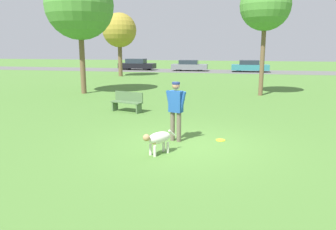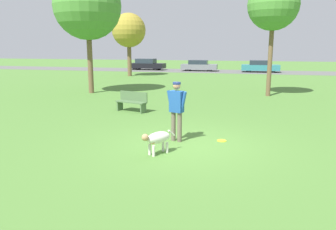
# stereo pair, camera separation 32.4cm
# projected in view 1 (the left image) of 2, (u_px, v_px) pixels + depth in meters

# --- Properties ---
(ground_plane) EXTENTS (120.00, 120.00, 0.00)m
(ground_plane) POSITION_uv_depth(u_px,v_px,m) (186.00, 144.00, 9.28)
(ground_plane) COLOR #4C7A33
(far_road_strip) EXTENTS (120.00, 6.00, 0.01)m
(far_road_strip) POSITION_uv_depth(u_px,v_px,m) (229.00, 71.00, 37.09)
(far_road_strip) COLOR #5B5B59
(far_road_strip) RESTS_ON ground_plane
(person) EXTENTS (0.65, 0.33, 1.73)m
(person) POSITION_uv_depth(u_px,v_px,m) (176.00, 107.00, 9.38)
(person) COLOR #665B4C
(person) RESTS_ON ground_plane
(dog) EXTENTS (0.70, 0.95, 0.60)m
(dog) POSITION_uv_depth(u_px,v_px,m) (158.00, 139.00, 8.31)
(dog) COLOR silver
(dog) RESTS_ON ground_plane
(frisbee) EXTENTS (0.28, 0.28, 0.02)m
(frisbee) POSITION_uv_depth(u_px,v_px,m) (221.00, 140.00, 9.64)
(frisbee) COLOR yellow
(frisbee) RESTS_ON ground_plane
(tree_far_left) EXTENTS (3.15, 3.15, 5.83)m
(tree_far_left) POSITION_uv_depth(u_px,v_px,m) (119.00, 31.00, 30.34)
(tree_far_left) COLOR brown
(tree_far_left) RESTS_ON ground_plane
(tree_mid_center) EXTENTS (2.75, 2.75, 6.31)m
(tree_mid_center) POSITION_uv_depth(u_px,v_px,m) (265.00, 6.00, 17.70)
(tree_mid_center) COLOR brown
(tree_mid_center) RESTS_ON ground_plane
(tree_near_left) EXTENTS (3.88, 3.88, 6.97)m
(tree_near_left) POSITION_uv_depth(u_px,v_px,m) (80.00, 5.00, 18.52)
(tree_near_left) COLOR brown
(tree_near_left) RESTS_ON ground_plane
(parked_car_black) EXTENTS (4.41, 1.84, 1.35)m
(parked_car_black) POSITION_uv_depth(u_px,v_px,m) (137.00, 64.00, 39.61)
(parked_car_black) COLOR black
(parked_car_black) RESTS_ON ground_plane
(parked_car_grey) EXTENTS (4.16, 1.83, 1.25)m
(parked_car_grey) POSITION_uv_depth(u_px,v_px,m) (189.00, 66.00, 37.92)
(parked_car_grey) COLOR slate
(parked_car_grey) RESTS_ON ground_plane
(parked_car_teal) EXTENTS (4.10, 1.93, 1.30)m
(parked_car_teal) POSITION_uv_depth(u_px,v_px,m) (250.00, 66.00, 36.30)
(parked_car_teal) COLOR teal
(parked_car_teal) RESTS_ON ground_plane
(park_bench) EXTENTS (1.46, 0.78, 0.84)m
(park_bench) POSITION_uv_depth(u_px,v_px,m) (127.00, 101.00, 13.87)
(park_bench) COLOR #4C6B42
(park_bench) RESTS_ON ground_plane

